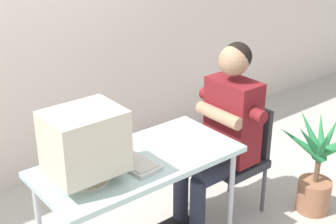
{
  "coord_description": "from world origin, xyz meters",
  "views": [
    {
      "loc": [
        -1.51,
        -2.16,
        2.2
      ],
      "look_at": [
        0.23,
        0.0,
        0.99
      ],
      "focal_mm": 52.09,
      "sensor_mm": 36.0,
      "label": 1
    }
  ],
  "objects_px": {
    "desk": "(139,167)",
    "person_seated": "(223,129)",
    "office_chair": "(238,153)",
    "potted_plant": "(318,166)",
    "keyboard": "(130,160)",
    "desk_mug": "(109,144)",
    "crt_monitor": "(85,142)"
  },
  "relations": [
    {
      "from": "office_chair",
      "to": "keyboard",
      "type": "bearing_deg",
      "value": -179.64
    },
    {
      "from": "keyboard",
      "to": "person_seated",
      "type": "height_order",
      "value": "person_seated"
    },
    {
      "from": "crt_monitor",
      "to": "keyboard",
      "type": "bearing_deg",
      "value": 4.13
    },
    {
      "from": "desk_mug",
      "to": "desk",
      "type": "bearing_deg",
      "value": -66.27
    },
    {
      "from": "crt_monitor",
      "to": "keyboard",
      "type": "xyz_separation_m",
      "value": [
        0.31,
        0.02,
        -0.23
      ]
    },
    {
      "from": "crt_monitor",
      "to": "desk_mug",
      "type": "xyz_separation_m",
      "value": [
        0.29,
        0.23,
        -0.2
      ]
    },
    {
      "from": "desk",
      "to": "keyboard",
      "type": "height_order",
      "value": "keyboard"
    },
    {
      "from": "desk",
      "to": "office_chair",
      "type": "distance_m",
      "value": 0.93
    },
    {
      "from": "person_seated",
      "to": "desk_mug",
      "type": "bearing_deg",
      "value": 166.26
    },
    {
      "from": "office_chair",
      "to": "person_seated",
      "type": "distance_m",
      "value": 0.31
    },
    {
      "from": "keyboard",
      "to": "desk_mug",
      "type": "bearing_deg",
      "value": 95.38
    },
    {
      "from": "office_chair",
      "to": "potted_plant",
      "type": "bearing_deg",
      "value": -43.25
    },
    {
      "from": "office_chair",
      "to": "potted_plant",
      "type": "distance_m",
      "value": 0.6
    },
    {
      "from": "person_seated",
      "to": "potted_plant",
      "type": "bearing_deg",
      "value": -33.85
    },
    {
      "from": "desk",
      "to": "keyboard",
      "type": "bearing_deg",
      "value": -172.35
    },
    {
      "from": "crt_monitor",
      "to": "desk_mug",
      "type": "height_order",
      "value": "crt_monitor"
    },
    {
      "from": "desk",
      "to": "keyboard",
      "type": "distance_m",
      "value": 0.1
    },
    {
      "from": "keyboard",
      "to": "office_chair",
      "type": "xyz_separation_m",
      "value": [
        0.97,
        0.01,
        -0.28
      ]
    },
    {
      "from": "crt_monitor",
      "to": "potted_plant",
      "type": "height_order",
      "value": "crt_monitor"
    },
    {
      "from": "potted_plant",
      "to": "office_chair",
      "type": "bearing_deg",
      "value": 136.75
    },
    {
      "from": "office_chair",
      "to": "person_seated",
      "type": "xyz_separation_m",
      "value": [
        -0.17,
        -0.0,
        0.25
      ]
    },
    {
      "from": "person_seated",
      "to": "keyboard",
      "type": "bearing_deg",
      "value": -179.56
    },
    {
      "from": "desk",
      "to": "crt_monitor",
      "type": "height_order",
      "value": "crt_monitor"
    },
    {
      "from": "office_chair",
      "to": "desk_mug",
      "type": "relative_size",
      "value": 8.63
    },
    {
      "from": "keyboard",
      "to": "potted_plant",
      "type": "xyz_separation_m",
      "value": [
        1.4,
        -0.4,
        -0.37
      ]
    },
    {
      "from": "desk",
      "to": "person_seated",
      "type": "height_order",
      "value": "person_seated"
    },
    {
      "from": "person_seated",
      "to": "crt_monitor",
      "type": "bearing_deg",
      "value": -178.53
    },
    {
      "from": "office_chair",
      "to": "person_seated",
      "type": "relative_size",
      "value": 0.62
    },
    {
      "from": "person_seated",
      "to": "desk_mug",
      "type": "xyz_separation_m",
      "value": [
        -0.82,
        0.2,
        0.06
      ]
    },
    {
      "from": "crt_monitor",
      "to": "office_chair",
      "type": "distance_m",
      "value": 1.38
    },
    {
      "from": "potted_plant",
      "to": "desk_mug",
      "type": "distance_m",
      "value": 1.6
    },
    {
      "from": "crt_monitor",
      "to": "keyboard",
      "type": "height_order",
      "value": "crt_monitor"
    }
  ]
}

